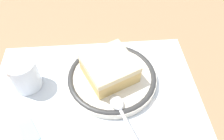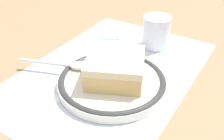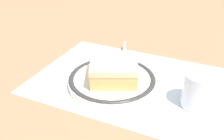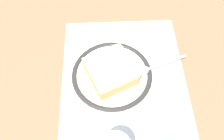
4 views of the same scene
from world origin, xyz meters
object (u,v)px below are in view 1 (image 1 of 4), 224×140
object	(u,v)px
sugar_packet	(28,132)
plate	(112,77)
napkin	(173,121)
spoon	(121,111)
cup	(25,76)
cake_slice	(109,68)

from	to	relation	value
sugar_packet	plate	bearing A→B (deg)	-146.44
napkin	sugar_packet	xyz separation A→B (m)	(0.28, 0.00, 0.00)
spoon	sugar_packet	xyz separation A→B (m)	(0.18, 0.02, -0.02)
cup	napkin	bearing A→B (deg)	159.14
napkin	plate	bearing A→B (deg)	-44.85
cake_slice	cup	world-z (taller)	cup
plate	sugar_packet	size ratio (longest dim) A/B	3.95
cake_slice	sugar_packet	size ratio (longest dim) A/B	2.64
spoon	cup	world-z (taller)	cup
napkin	spoon	bearing A→B (deg)	-9.91
plate	spoon	bearing A→B (deg)	96.56
plate	cake_slice	distance (m)	0.03
cake_slice	sugar_packet	world-z (taller)	cake_slice
plate	cup	xyz separation A→B (m)	(0.18, -0.00, 0.02)
cup	cake_slice	bearing A→B (deg)	-179.66
cup	plate	bearing A→B (deg)	179.24
cake_slice	napkin	distance (m)	0.17
cake_slice	sugar_packet	xyz separation A→B (m)	(0.16, 0.11, -0.04)
spoon	napkin	size ratio (longest dim) A/B	1.42
plate	cup	world-z (taller)	cup
spoon	sugar_packet	world-z (taller)	spoon
napkin	sugar_packet	distance (m)	0.28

